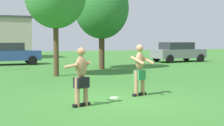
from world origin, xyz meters
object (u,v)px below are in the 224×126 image
object	(u,v)px
car_blue_near_post	(8,53)
frisbee	(114,98)
car_gray_far_end	(178,52)
tree_right_field	(102,8)
player_in_green	(140,69)
player_with_cap	(81,74)

from	to	relation	value
car_blue_near_post	frisbee	bearing A→B (deg)	-82.17
car_gray_far_end	tree_right_field	world-z (taller)	tree_right_field
player_in_green	frisbee	world-z (taller)	player_in_green
car_blue_near_post	car_gray_far_end	bearing A→B (deg)	-7.93
tree_right_field	player_with_cap	bearing A→B (deg)	-112.71
car_gray_far_end	car_blue_near_post	bearing A→B (deg)	172.07
car_blue_near_post	tree_right_field	distance (m)	8.06
player_with_cap	car_blue_near_post	size ratio (longest dim) A/B	0.37
frisbee	car_blue_near_post	xyz separation A→B (m)	(-2.07, 15.05, 0.81)
player_with_cap	frisbee	distance (m)	1.77
car_blue_near_post	car_gray_far_end	size ratio (longest dim) A/B	0.98
player_with_cap	frisbee	world-z (taller)	player_with_cap
player_with_cap	tree_right_field	bearing A→B (deg)	67.29
frisbee	car_gray_far_end	size ratio (longest dim) A/B	0.06
player_in_green	tree_right_field	distance (m)	10.03
car_blue_near_post	tree_right_field	bearing A→B (deg)	-47.49
car_gray_far_end	tree_right_field	xyz separation A→B (m)	(-7.89, -3.74, 2.89)
car_blue_near_post	car_gray_far_end	world-z (taller)	same
player_in_green	frisbee	size ratio (longest dim) A/B	6.25
frisbee	tree_right_field	bearing A→B (deg)	72.38
frisbee	car_blue_near_post	size ratio (longest dim) A/B	0.06
car_gray_far_end	player_with_cap	bearing A→B (deg)	-130.98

